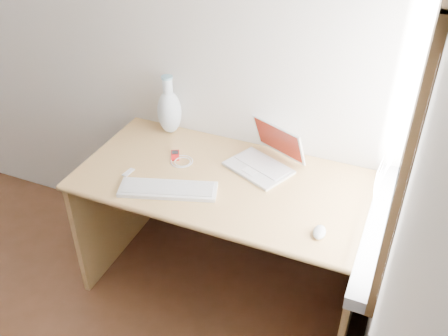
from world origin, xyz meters
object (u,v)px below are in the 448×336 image
at_px(desk, 231,203).
at_px(vase, 169,110).
at_px(laptop, 261,157).
at_px(external_keyboard, 168,189).

xyz_separation_m(desk, vase, (-0.46, 0.21, 0.36)).
xyz_separation_m(laptop, vase, (-0.59, 0.11, 0.09)).
distance_m(laptop, vase, 0.60).
xyz_separation_m(laptop, external_keyboard, (-0.34, -0.38, -0.04)).
bearing_deg(vase, laptop, -10.98).
bearing_deg(laptop, external_keyboard, -107.24).
relative_size(desk, laptop, 3.88).
height_order(laptop, external_keyboard, laptop).
distance_m(laptop, external_keyboard, 0.51).
distance_m(external_keyboard, vase, 0.57).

